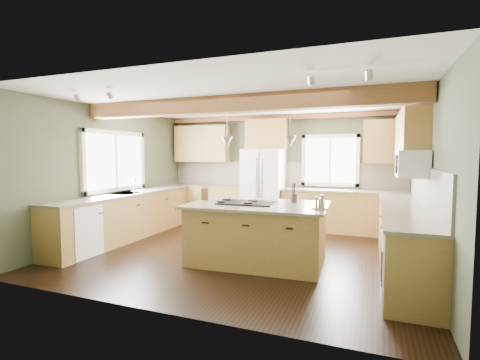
% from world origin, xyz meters
% --- Properties ---
extents(floor, '(5.60, 5.60, 0.00)m').
position_xyz_m(floor, '(0.00, 0.00, 0.00)').
color(floor, black).
rests_on(floor, ground).
extents(ceiling, '(5.60, 5.60, 0.00)m').
position_xyz_m(ceiling, '(0.00, 0.00, 2.60)').
color(ceiling, silver).
rests_on(ceiling, wall_back).
extents(wall_back, '(5.60, 0.00, 5.60)m').
position_xyz_m(wall_back, '(0.00, 2.50, 1.30)').
color(wall_back, '#414833').
rests_on(wall_back, ground).
extents(wall_left, '(0.00, 5.00, 5.00)m').
position_xyz_m(wall_left, '(-2.80, 0.00, 1.30)').
color(wall_left, '#414833').
rests_on(wall_left, ground).
extents(wall_right, '(0.00, 5.00, 5.00)m').
position_xyz_m(wall_right, '(2.80, 0.00, 1.30)').
color(wall_right, '#414833').
rests_on(wall_right, ground).
extents(ceiling_beam, '(5.55, 0.26, 0.26)m').
position_xyz_m(ceiling_beam, '(0.00, -0.46, 2.47)').
color(ceiling_beam, brown).
rests_on(ceiling_beam, ceiling).
extents(soffit_trim, '(5.55, 0.20, 0.10)m').
position_xyz_m(soffit_trim, '(0.00, 2.40, 2.54)').
color(soffit_trim, brown).
rests_on(soffit_trim, ceiling).
extents(backsplash_back, '(5.58, 0.03, 0.58)m').
position_xyz_m(backsplash_back, '(0.00, 2.48, 1.21)').
color(backsplash_back, brown).
rests_on(backsplash_back, wall_back).
extents(backsplash_right, '(0.03, 3.70, 0.58)m').
position_xyz_m(backsplash_right, '(2.78, 0.05, 1.21)').
color(backsplash_right, brown).
rests_on(backsplash_right, wall_right).
extents(base_cab_back_left, '(2.02, 0.60, 0.88)m').
position_xyz_m(base_cab_back_left, '(-1.79, 2.20, 0.44)').
color(base_cab_back_left, brown).
rests_on(base_cab_back_left, floor).
extents(counter_back_left, '(2.06, 0.64, 0.04)m').
position_xyz_m(counter_back_left, '(-1.79, 2.20, 0.90)').
color(counter_back_left, '#50493A').
rests_on(counter_back_left, base_cab_back_left).
extents(base_cab_back_right, '(2.62, 0.60, 0.88)m').
position_xyz_m(base_cab_back_right, '(1.49, 2.20, 0.44)').
color(base_cab_back_right, brown).
rests_on(base_cab_back_right, floor).
extents(counter_back_right, '(2.66, 0.64, 0.04)m').
position_xyz_m(counter_back_right, '(1.49, 2.20, 0.90)').
color(counter_back_right, '#50493A').
rests_on(counter_back_right, base_cab_back_right).
extents(base_cab_left, '(0.60, 3.70, 0.88)m').
position_xyz_m(base_cab_left, '(-2.50, 0.05, 0.44)').
color(base_cab_left, brown).
rests_on(base_cab_left, floor).
extents(counter_left, '(0.64, 3.74, 0.04)m').
position_xyz_m(counter_left, '(-2.50, 0.05, 0.90)').
color(counter_left, '#50493A').
rests_on(counter_left, base_cab_left).
extents(base_cab_right, '(0.60, 3.70, 0.88)m').
position_xyz_m(base_cab_right, '(2.50, 0.05, 0.44)').
color(base_cab_right, brown).
rests_on(base_cab_right, floor).
extents(counter_right, '(0.64, 3.74, 0.04)m').
position_xyz_m(counter_right, '(2.50, 0.05, 0.90)').
color(counter_right, '#50493A').
rests_on(counter_right, base_cab_right).
extents(upper_cab_back_left, '(1.40, 0.35, 0.90)m').
position_xyz_m(upper_cab_back_left, '(-1.99, 2.33, 1.95)').
color(upper_cab_back_left, brown).
rests_on(upper_cab_back_left, wall_back).
extents(upper_cab_over_fridge, '(0.96, 0.35, 0.70)m').
position_xyz_m(upper_cab_over_fridge, '(-0.30, 2.33, 2.15)').
color(upper_cab_over_fridge, brown).
rests_on(upper_cab_over_fridge, wall_back).
extents(upper_cab_right, '(0.35, 2.20, 0.90)m').
position_xyz_m(upper_cab_right, '(2.62, 0.90, 1.95)').
color(upper_cab_right, brown).
rests_on(upper_cab_right, wall_right).
extents(upper_cab_back_corner, '(0.90, 0.35, 0.90)m').
position_xyz_m(upper_cab_back_corner, '(2.30, 2.33, 1.95)').
color(upper_cab_back_corner, brown).
rests_on(upper_cab_back_corner, wall_back).
extents(window_left, '(0.04, 1.60, 1.05)m').
position_xyz_m(window_left, '(-2.78, 0.05, 1.55)').
color(window_left, white).
rests_on(window_left, wall_left).
extents(window_back, '(1.10, 0.04, 1.00)m').
position_xyz_m(window_back, '(1.15, 2.48, 1.55)').
color(window_back, white).
rests_on(window_back, wall_back).
extents(sink, '(0.50, 0.65, 0.03)m').
position_xyz_m(sink, '(-2.50, 0.05, 0.91)').
color(sink, '#262628').
rests_on(sink, counter_left).
extents(faucet, '(0.02, 0.02, 0.28)m').
position_xyz_m(faucet, '(-2.32, 0.05, 1.05)').
color(faucet, '#B2B2B7').
rests_on(faucet, sink).
extents(dishwasher, '(0.60, 0.60, 0.84)m').
position_xyz_m(dishwasher, '(-2.49, -1.25, 0.43)').
color(dishwasher, white).
rests_on(dishwasher, floor).
extents(oven, '(0.60, 0.72, 0.84)m').
position_xyz_m(oven, '(2.49, -1.25, 0.43)').
color(oven, white).
rests_on(oven, floor).
extents(microwave, '(0.40, 0.70, 0.38)m').
position_xyz_m(microwave, '(2.58, -0.05, 1.55)').
color(microwave, white).
rests_on(microwave, wall_right).
extents(pendant_left, '(0.18, 0.18, 0.16)m').
position_xyz_m(pendant_left, '(-0.10, -0.48, 1.88)').
color(pendant_left, '#B2B2B7').
rests_on(pendant_left, ceiling).
extents(pendant_right, '(0.18, 0.18, 0.16)m').
position_xyz_m(pendant_right, '(0.90, -0.43, 1.88)').
color(pendant_right, '#B2B2B7').
rests_on(pendant_right, ceiling).
extents(refrigerator, '(0.90, 0.74, 1.80)m').
position_xyz_m(refrigerator, '(-0.30, 2.12, 0.90)').
color(refrigerator, white).
rests_on(refrigerator, floor).
extents(island, '(2.06, 1.32, 0.88)m').
position_xyz_m(island, '(0.40, -0.46, 0.44)').
color(island, brown).
rests_on(island, floor).
extents(island_top, '(2.20, 1.46, 0.04)m').
position_xyz_m(island_top, '(0.40, -0.46, 0.90)').
color(island_top, '#50493A').
rests_on(island_top, island).
extents(cooktop, '(0.89, 0.62, 0.02)m').
position_xyz_m(cooktop, '(0.23, -0.47, 0.93)').
color(cooktop, black).
rests_on(cooktop, island_top).
extents(knife_block, '(0.13, 0.11, 0.19)m').
position_xyz_m(knife_block, '(-0.56, -0.34, 1.02)').
color(knife_block, brown).
rests_on(knife_block, island_top).
extents(utensil_crock, '(0.12, 0.12, 0.14)m').
position_xyz_m(utensil_crock, '(0.89, -0.13, 0.99)').
color(utensil_crock, '#483F39').
rests_on(utensil_crock, island_top).
extents(bottle_tray, '(0.26, 0.26, 0.20)m').
position_xyz_m(bottle_tray, '(1.38, -0.66, 1.02)').
color(bottle_tray, brown).
rests_on(bottle_tray, island_top).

